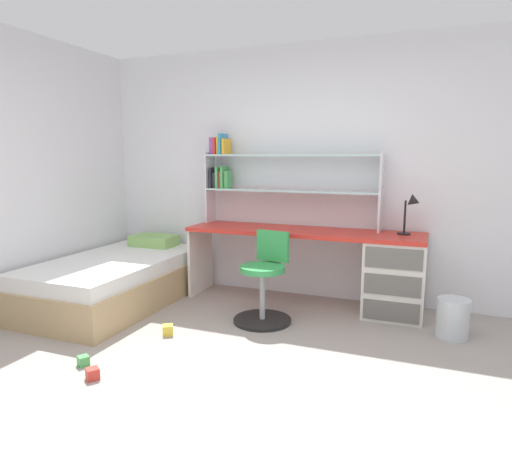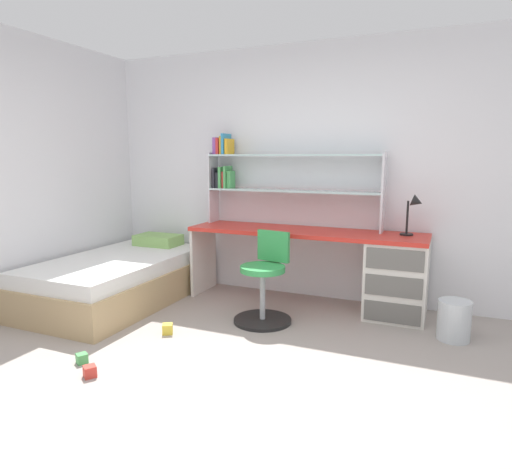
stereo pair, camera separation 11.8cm
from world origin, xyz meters
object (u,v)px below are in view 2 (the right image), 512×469
object	(u,v)px
desk	(369,269)
toy_block_green_2	(82,358)
desk_lamp	(415,208)
toy_block_red_0	(90,371)
swivel_chair	(264,287)
toy_block_yellow_1	(168,329)
waste_bin	(454,320)
bookshelf_hutch	(271,173)
bed_platform	(119,279)

from	to	relation	value
desk	toy_block_green_2	distance (m)	2.59
desk_lamp	toy_block_red_0	size ratio (longest dim) A/B	4.93
desk	toy_block_green_2	size ratio (longest dim) A/B	32.44
swivel_chair	toy_block_yellow_1	xyz separation A→B (m)	(-0.63, -0.60, -0.28)
desk_lamp	toy_block_red_0	xyz separation A→B (m)	(-1.87, -2.09, -0.97)
toy_block_yellow_1	toy_block_green_2	world-z (taller)	toy_block_yellow_1
desk	waste_bin	bearing A→B (deg)	-26.98
toy_block_yellow_1	bookshelf_hutch	bearing A→B (deg)	74.33
bookshelf_hutch	toy_block_green_2	world-z (taller)	bookshelf_hutch
swivel_chair	waste_bin	xyz separation A→B (m)	(1.57, 0.22, -0.16)
bookshelf_hutch	toy_block_yellow_1	xyz separation A→B (m)	(-0.38, -1.37, -1.26)
desk	bed_platform	xyz separation A→B (m)	(-2.41, -0.65, -0.20)
bookshelf_hutch	toy_block_green_2	distance (m)	2.51
swivel_chair	toy_block_yellow_1	size ratio (longest dim) A/B	9.56
toy_block_red_0	toy_block_yellow_1	bearing A→B (deg)	86.61
desk	waste_bin	world-z (taller)	desk
bed_platform	waste_bin	xyz separation A→B (m)	(3.16, 0.27, -0.07)
bed_platform	toy_block_red_0	distance (m)	1.67
bed_platform	waste_bin	bearing A→B (deg)	4.91
desk	swivel_chair	size ratio (longest dim) A/B	2.88
swivel_chair	toy_block_red_0	distance (m)	1.62
bookshelf_hutch	toy_block_green_2	bearing A→B (deg)	-107.02
toy_block_red_0	toy_block_yellow_1	distance (m)	0.84
desk_lamp	toy_block_yellow_1	xyz separation A→B (m)	(-1.82, -1.26, -0.97)
toy_block_red_0	desk	bearing A→B (deg)	53.68
waste_bin	toy_block_red_0	bearing A→B (deg)	-143.64
desk	desk_lamp	size ratio (longest dim) A/B	6.07
desk	swivel_chair	distance (m)	1.02
toy_block_green_2	bed_platform	bearing A→B (deg)	119.40
desk_lamp	waste_bin	distance (m)	1.03
desk_lamp	toy_block_yellow_1	world-z (taller)	desk_lamp
bed_platform	waste_bin	size ratio (longest dim) A/B	5.86
waste_bin	toy_block_yellow_1	xyz separation A→B (m)	(-2.20, -0.82, -0.12)
toy_block_yellow_1	desk	bearing A→B (deg)	39.63
swivel_chair	toy_block_yellow_1	bearing A→B (deg)	-136.38
bed_platform	toy_block_yellow_1	world-z (taller)	bed_platform
bookshelf_hutch	swivel_chair	bearing A→B (deg)	-72.12
toy_block_red_0	toy_block_yellow_1	xyz separation A→B (m)	(0.05, 0.84, 0.00)
desk_lamp	swivel_chair	size ratio (longest dim) A/B	0.47
swivel_chair	bed_platform	xyz separation A→B (m)	(-1.59, -0.06, -0.09)
desk	toy_block_yellow_1	xyz separation A→B (m)	(-1.45, -1.20, -0.39)
desk_lamp	desk	bearing A→B (deg)	-171.62
desk_lamp	swivel_chair	xyz separation A→B (m)	(-1.19, -0.65, -0.69)
bookshelf_hutch	bed_platform	bearing A→B (deg)	-148.44
bookshelf_hutch	desk_lamp	xyz separation A→B (m)	(1.44, -0.11, -0.29)
waste_bin	toy_block_green_2	xyz separation A→B (m)	(-2.45, -1.52, -0.13)
waste_bin	bookshelf_hutch	bearing A→B (deg)	163.12
bed_platform	desk_lamp	bearing A→B (deg)	14.32
bed_platform	waste_bin	distance (m)	3.17
desk_lamp	toy_block_yellow_1	distance (m)	2.41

